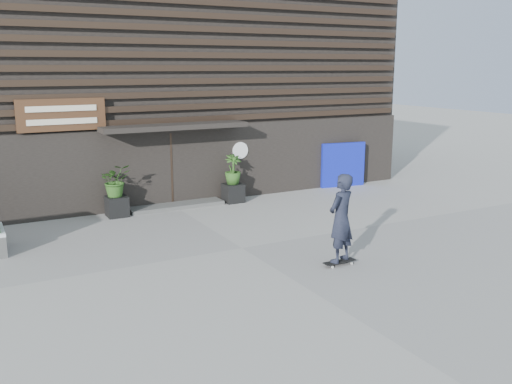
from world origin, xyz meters
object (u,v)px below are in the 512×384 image
planter_pot_right (233,193)px  skateboarder (341,218)px  blue_tarp (343,165)px  planter_pot_left (117,206)px

planter_pot_right → skateboarder: size_ratio=0.29×
planter_pot_right → skateboarder: (-0.53, -6.50, 0.78)m
planter_pot_right → skateboarder: bearing=-94.6°
blue_tarp → skateboarder: (-5.15, -6.80, 0.27)m
skateboarder → planter_pot_right: bearing=85.4°
planter_pot_left → blue_tarp: 8.44m
blue_tarp → planter_pot_right: bearing=-168.5°
planter_pot_left → planter_pot_right: 3.80m
planter_pot_right → skateboarder: skateboarder is taller
skateboarder → planter_pot_left: bearing=116.7°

